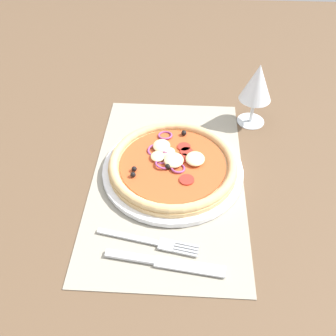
{
  "coord_description": "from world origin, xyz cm",
  "views": [
    {
      "loc": [
        54.48,
        3.12,
        56.07
      ],
      "look_at": [
        -0.46,
        0.0,
        2.49
      ],
      "focal_mm": 41.45,
      "sensor_mm": 36.0,
      "label": 1
    }
  ],
  "objects_px": {
    "fork": "(153,242)",
    "knife": "(166,263)",
    "pizza": "(173,164)",
    "wine_glass": "(257,85)",
    "plate": "(173,170)"
  },
  "relations": [
    {
      "from": "knife",
      "to": "wine_glass",
      "type": "distance_m",
      "value": 0.45
    },
    {
      "from": "plate",
      "to": "knife",
      "type": "height_order",
      "value": "plate"
    },
    {
      "from": "pizza",
      "to": "knife",
      "type": "xyz_separation_m",
      "value": [
        0.22,
        -0.0,
        -0.02
      ]
    },
    {
      "from": "plate",
      "to": "knife",
      "type": "relative_size",
      "value": 1.42
    },
    {
      "from": "fork",
      "to": "knife",
      "type": "height_order",
      "value": "knife"
    },
    {
      "from": "knife",
      "to": "wine_glass",
      "type": "bearing_deg",
      "value": 73.36
    },
    {
      "from": "plate",
      "to": "fork",
      "type": "relative_size",
      "value": 1.58
    },
    {
      "from": "knife",
      "to": "plate",
      "type": "bearing_deg",
      "value": 96.94
    },
    {
      "from": "fork",
      "to": "plate",
      "type": "bearing_deg",
      "value": 92.64
    },
    {
      "from": "knife",
      "to": "wine_glass",
      "type": "relative_size",
      "value": 1.35
    },
    {
      "from": "plate",
      "to": "fork",
      "type": "bearing_deg",
      "value": -8.35
    },
    {
      "from": "pizza",
      "to": "knife",
      "type": "relative_size",
      "value": 1.29
    },
    {
      "from": "wine_glass",
      "to": "fork",
      "type": "bearing_deg",
      "value": -29.25
    },
    {
      "from": "fork",
      "to": "knife",
      "type": "relative_size",
      "value": 0.9
    },
    {
      "from": "pizza",
      "to": "wine_glass",
      "type": "xyz_separation_m",
      "value": [
        -0.18,
        0.18,
        0.07
      ]
    }
  ]
}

